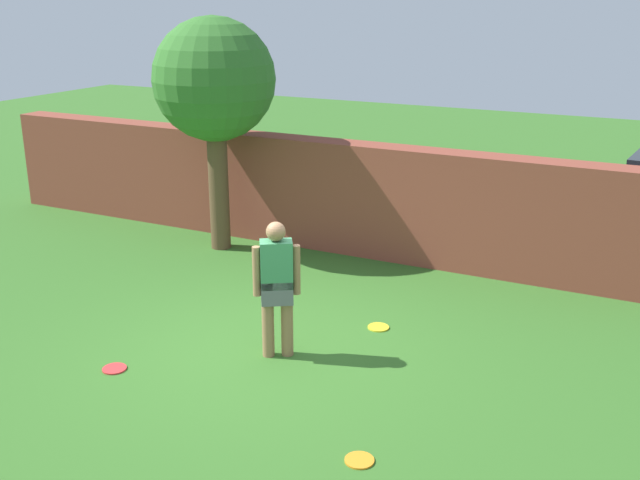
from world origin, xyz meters
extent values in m
plane|color=#336623|center=(0.00, 0.00, 0.00)|extent=(40.00, 40.00, 0.00)
cube|color=brown|center=(-1.50, 3.74, 0.89)|extent=(11.89, 0.50, 1.78)
cylinder|color=brown|center=(-2.53, 2.93, 1.11)|extent=(0.32, 0.32, 2.22)
sphere|color=#337028|center=(-2.53, 2.93, 2.74)|extent=(1.91, 1.91, 1.91)
cylinder|color=#9E704C|center=(0.33, 0.03, 0.42)|extent=(0.14, 0.14, 0.85)
cylinder|color=#9E704C|center=(0.14, -0.09, 0.42)|extent=(0.14, 0.14, 0.85)
cube|color=slate|center=(0.23, -0.03, 0.80)|extent=(0.42, 0.38, 0.28)
cube|color=#3F8C59|center=(0.23, -0.03, 1.12)|extent=(0.42, 0.38, 0.55)
sphere|color=#9E704C|center=(0.23, -0.03, 1.51)|extent=(0.22, 0.22, 0.22)
cylinder|color=#9E704C|center=(0.42, 0.09, 1.05)|extent=(0.09, 0.09, 0.58)
cylinder|color=#9E704C|center=(0.04, -0.15, 1.05)|extent=(0.09, 0.09, 0.58)
cylinder|color=black|center=(3.21, 6.27, 0.32)|extent=(0.66, 0.28, 0.64)
cylinder|color=black|center=(3.04, 4.58, 0.32)|extent=(0.66, 0.28, 0.64)
cylinder|color=yellow|center=(1.00, 1.17, 0.01)|extent=(0.27, 0.27, 0.02)
cylinder|color=red|center=(-1.24, -1.16, 0.01)|extent=(0.27, 0.27, 0.02)
cylinder|color=orange|center=(1.92, -1.52, 0.01)|extent=(0.27, 0.27, 0.02)
camera|label=1|loc=(4.17, -6.85, 4.02)|focal=42.00mm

